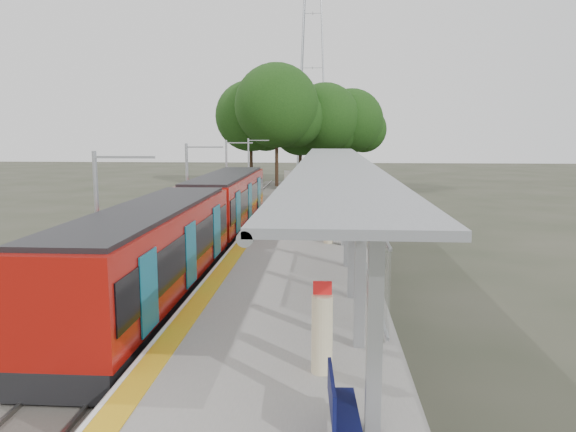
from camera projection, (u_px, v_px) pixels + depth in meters
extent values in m
plane|color=#474438|center=(266.00, 426.00, 11.55)|extent=(200.00, 200.00, 0.00)
cube|color=#59544C|center=(224.00, 237.00, 31.57)|extent=(3.00, 70.00, 0.24)
cube|color=gray|center=(304.00, 232.00, 31.21)|extent=(6.00, 50.00, 1.00)
cube|color=gold|center=(259.00, 222.00, 31.31)|extent=(0.60, 50.00, 0.02)
cube|color=#9EA0A5|center=(314.00, 177.00, 55.66)|extent=(6.00, 0.10, 1.20)
cube|color=black|center=(151.00, 297.00, 18.41)|extent=(2.50, 13.50, 0.70)
cube|color=#A2110B|center=(150.00, 249.00, 18.17)|extent=(2.65, 13.50, 2.50)
cube|color=black|center=(150.00, 247.00, 18.17)|extent=(2.72, 12.96, 1.20)
cube|color=black|center=(148.00, 209.00, 17.98)|extent=(2.40, 12.82, 0.15)
cube|color=#0B5A73|center=(191.00, 254.00, 18.10)|extent=(0.04, 1.30, 2.00)
cylinder|color=black|center=(93.00, 364.00, 13.79)|extent=(2.20, 0.70, 0.70)
cube|color=black|center=(227.00, 226.00, 32.32)|extent=(2.50, 13.50, 0.70)
cube|color=#A2110B|center=(227.00, 198.00, 32.08)|extent=(2.65, 13.50, 2.50)
cube|color=black|center=(227.00, 197.00, 32.08)|extent=(2.72, 12.96, 1.20)
cube|color=black|center=(226.00, 175.00, 31.89)|extent=(2.40, 12.83, 0.15)
cube|color=#0B5A73|center=(250.00, 201.00, 32.01)|extent=(0.04, 1.30, 2.00)
cylinder|color=black|center=(210.00, 247.00, 27.71)|extent=(2.20, 0.70, 0.70)
cube|color=black|center=(199.00, 222.00, 25.17)|extent=(2.30, 0.80, 2.40)
cube|color=#9EA0A5|center=(374.00, 336.00, 9.03)|extent=(0.25, 0.25, 3.50)
cube|color=#9EA0A5|center=(360.00, 274.00, 12.98)|extent=(0.25, 0.25, 3.50)
cube|color=#9EA0A5|center=(352.00, 241.00, 16.93)|extent=(0.25, 0.25, 3.50)
cube|color=#9EA0A5|center=(348.00, 220.00, 20.87)|extent=(0.25, 0.25, 3.50)
cube|color=#9EA0A5|center=(344.00, 206.00, 24.82)|extent=(0.25, 0.25, 3.50)
cube|color=#9EA0A5|center=(342.00, 196.00, 28.77)|extent=(0.25, 0.25, 3.50)
cube|color=#9EA0A5|center=(340.00, 188.00, 32.71)|extent=(0.25, 0.25, 3.50)
cube|color=#9EA0A5|center=(339.00, 182.00, 36.66)|extent=(0.25, 0.25, 3.50)
cube|color=#9EA0A5|center=(338.00, 177.00, 40.60)|extent=(0.25, 0.25, 3.50)
cube|color=#9EA0A5|center=(337.00, 173.00, 44.55)|extent=(0.25, 0.25, 3.50)
cube|color=gray|center=(335.00, 162.00, 26.55)|extent=(3.20, 38.00, 0.16)
cylinder|color=#9EA0A5|center=(302.00, 164.00, 26.66)|extent=(0.24, 38.00, 0.24)
cube|color=silver|center=(382.00, 276.00, 14.99)|extent=(0.05, 3.70, 2.20)
cube|color=silver|center=(370.00, 246.00, 18.93)|extent=(0.05, 3.70, 2.20)
cube|color=silver|center=(357.00, 212.00, 26.83)|extent=(0.05, 3.70, 2.20)
cube|color=silver|center=(354.00, 202.00, 30.77)|extent=(0.05, 3.70, 2.20)
cube|color=silver|center=(348.00, 188.00, 38.67)|extent=(0.05, 3.70, 2.20)
cube|color=silver|center=(346.00, 182.00, 42.61)|extent=(0.05, 3.70, 2.20)
cylinder|color=#382316|center=(251.00, 163.00, 63.12)|extent=(0.36, 0.36, 5.17)
sphere|color=#214814|center=(251.00, 116.00, 62.36)|extent=(7.86, 7.86, 7.86)
cylinder|color=#382316|center=(277.00, 161.00, 59.76)|extent=(0.36, 0.36, 5.84)
sphere|color=#214814|center=(277.00, 105.00, 58.90)|extent=(8.87, 8.87, 8.87)
cylinder|color=#382316|center=(300.00, 165.00, 65.73)|extent=(0.36, 0.36, 4.40)
sphere|color=#214814|center=(301.00, 127.00, 65.07)|extent=(6.69, 6.69, 6.69)
cylinder|color=#382316|center=(325.00, 163.00, 63.41)|extent=(0.36, 0.36, 5.07)
sphere|color=#214814|center=(325.00, 117.00, 62.66)|extent=(7.71, 7.71, 7.71)
cylinder|color=#382316|center=(351.00, 163.00, 65.38)|extent=(0.36, 0.36, 4.85)
sphere|color=#214814|center=(351.00, 121.00, 64.66)|extent=(7.37, 7.37, 7.37)
cylinder|color=#9EA0A5|center=(98.00, 233.00, 18.48)|extent=(0.16, 0.16, 5.40)
cube|color=#9EA0A5|center=(124.00, 157.00, 18.04)|extent=(2.00, 0.08, 0.08)
cylinder|color=#9EA0A5|center=(187.00, 194.00, 30.32)|extent=(0.16, 0.16, 5.40)
cube|color=#9EA0A5|center=(205.00, 147.00, 29.88)|extent=(2.00, 0.08, 0.08)
cylinder|color=#9EA0A5|center=(227.00, 176.00, 42.16)|extent=(0.16, 0.16, 5.40)
cube|color=#9EA0A5|center=(239.00, 143.00, 41.72)|extent=(2.00, 0.08, 0.08)
cylinder|color=#9EA0A5|center=(249.00, 167.00, 54.00)|extent=(0.16, 0.16, 5.40)
cube|color=#9EA0A5|center=(259.00, 140.00, 53.56)|extent=(2.00, 0.08, 0.08)
cube|color=#0E1247|center=(344.00, 410.00, 9.25)|extent=(0.53, 1.56, 0.06)
cube|color=#0E1247|center=(332.00, 392.00, 9.22)|extent=(0.13, 1.54, 0.56)
cube|color=#9EA0A5|center=(343.00, 406.00, 9.89)|extent=(0.41, 0.08, 0.45)
cube|color=#0E1247|center=(350.00, 213.00, 31.91)|extent=(0.90, 1.46, 0.06)
cube|color=#0E1247|center=(347.00, 208.00, 31.88)|extent=(0.56, 1.33, 0.52)
cube|color=#9EA0A5|center=(351.00, 218.00, 31.39)|extent=(0.37, 0.19, 0.41)
cube|color=#9EA0A5|center=(350.00, 215.00, 32.50)|extent=(0.37, 0.19, 0.41)
cube|color=#0E1247|center=(345.00, 190.00, 44.61)|extent=(0.97, 1.53, 0.06)
cube|color=#0E1247|center=(343.00, 186.00, 44.58)|extent=(0.62, 1.38, 0.54)
cube|color=#9EA0A5|center=(345.00, 193.00, 44.07)|extent=(0.39, 0.20, 0.43)
cube|color=#9EA0A5|center=(345.00, 192.00, 45.23)|extent=(0.39, 0.20, 0.43)
cylinder|color=beige|center=(322.00, 334.00, 11.68)|extent=(0.44, 0.44, 1.66)
cube|color=red|center=(322.00, 288.00, 11.53)|extent=(0.39, 0.07, 0.28)
cylinder|color=beige|center=(329.00, 226.00, 25.39)|extent=(0.43, 0.43, 1.61)
cube|color=red|center=(329.00, 205.00, 25.25)|extent=(0.38, 0.13, 0.27)
cylinder|color=#9EA0A5|center=(337.00, 228.00, 26.57)|extent=(0.51, 0.51, 1.01)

